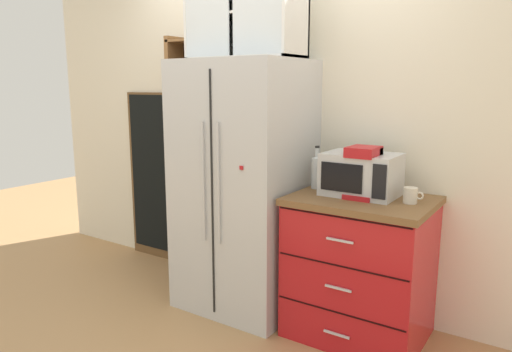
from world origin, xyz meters
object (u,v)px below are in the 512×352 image
Objects in this scene: coffee_maker at (364,172)px; chalkboard_menu at (155,176)px; mug_navy at (367,188)px; refrigerator at (244,187)px; microwave at (361,174)px; bottle_clear at (317,170)px; mug_cream at (411,195)px.

chalkboard_menu is at bearing 172.14° from coffee_maker.
mug_navy is 2.08m from chalkboard_menu.
refrigerator is 1.25m from chalkboard_menu.
microwave is 1.57× the size of bottle_clear.
coffee_maker is 0.12m from mug_navy.
chalkboard_menu is (-1.71, 0.22, -0.26)m from bottle_clear.
microwave is 0.09m from mug_navy.
bottle_clear is (-0.31, 0.03, -0.01)m from microwave.
coffee_maker is at bearing 2.94° from refrigerator.
bottle_clear is at bearing 12.55° from refrigerator.
mug_cream is at bearing 2.57° from refrigerator.
chalkboard_menu is at bearing 173.53° from mug_navy.
refrigerator reaches higher than bottle_clear.
microwave is at bearing -4.75° from bottle_clear.
coffee_maker is (0.04, -0.04, 0.03)m from microwave.
refrigerator is 0.87m from coffee_maker.
refrigerator is at bearing -174.01° from microwave.
refrigerator is 3.92× the size of microwave.
mug_navy is at bearing 12.41° from microwave.
microwave is at bearing 173.68° from mug_cream.
chalkboard_menu is (-2.34, 0.28, -0.18)m from mug_cream.
chalkboard_menu is at bearing 164.79° from refrigerator.
chalkboard_menu is at bearing 172.80° from bottle_clear.
mug_cream is (0.32, -0.03, -0.08)m from microwave.
mug_cream is at bearing -5.54° from bottle_clear.
refrigerator is at bearing -173.72° from mug_navy.
bottle_clear is at bearing 168.97° from coffee_maker.
coffee_maker is 1.11× the size of bottle_clear.
chalkboard_menu is at bearing 173.18° from microwave.
microwave is (0.82, 0.09, 0.16)m from refrigerator.
coffee_maker is 0.36m from bottle_clear.
mug_cream is at bearing 1.46° from coffee_maker.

